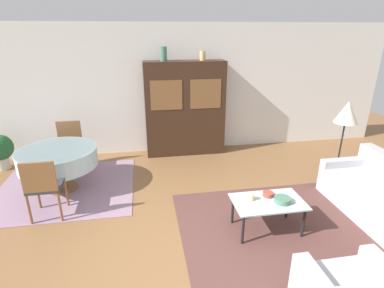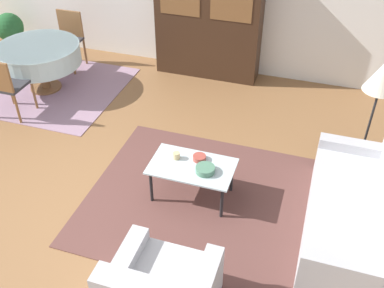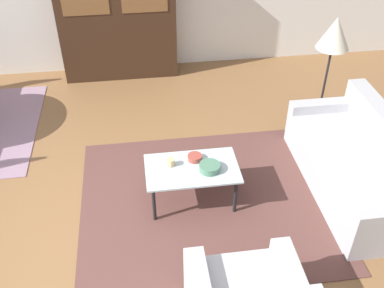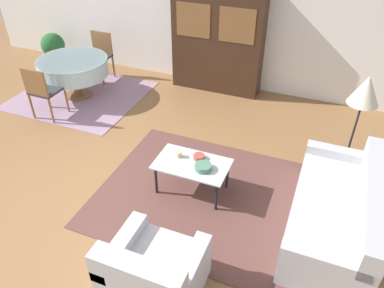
{
  "view_description": "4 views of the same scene",
  "coord_description": "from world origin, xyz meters",
  "px_view_note": "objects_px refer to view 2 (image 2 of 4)",
  "views": [
    {
      "loc": [
        -0.49,
        -2.72,
        2.55
      ],
      "look_at": [
        0.2,
        1.4,
        0.95
      ],
      "focal_mm": 28.0,
      "sensor_mm": 36.0,
      "label": 1
    },
    {
      "loc": [
        2.22,
        -3.14,
        3.62
      ],
      "look_at": [
        1.06,
        0.46,
        0.75
      ],
      "focal_mm": 42.0,
      "sensor_mm": 36.0,
      "label": 2
    },
    {
      "loc": [
        0.58,
        -2.93,
        3.35
      ],
      "look_at": [
        1.06,
        0.46,
        0.75
      ],
      "focal_mm": 42.0,
      "sensor_mm": 36.0,
      "label": 3
    },
    {
      "loc": [
        2.43,
        -2.95,
        3.38
      ],
      "look_at": [
        1.06,
        0.46,
        0.75
      ],
      "focal_mm": 35.0,
      "sensor_mm": 36.0,
      "label": 4
    }
  ],
  "objects_px": {
    "coffee_table": "(192,169)",
    "floor_lamp": "(382,80)",
    "dining_table": "(39,55)",
    "dining_chair_far": "(68,36)",
    "bowl_small": "(199,158)",
    "dining_chair_near": "(5,83)",
    "cup": "(176,156)",
    "bowl": "(205,169)",
    "couch": "(357,215)",
    "potted_plant": "(10,29)",
    "display_cabinet": "(209,16)"
  },
  "relations": [
    {
      "from": "dining_chair_near",
      "to": "cup",
      "type": "xyz_separation_m",
      "value": [
        2.77,
        -0.72,
        -0.05
      ]
    },
    {
      "from": "couch",
      "to": "cup",
      "type": "distance_m",
      "value": 2.0
    },
    {
      "from": "cup",
      "to": "display_cabinet",
      "type": "bearing_deg",
      "value": 99.37
    },
    {
      "from": "bowl",
      "to": "bowl_small",
      "type": "distance_m",
      "value": 0.22
    },
    {
      "from": "floor_lamp",
      "to": "couch",
      "type": "bearing_deg",
      "value": -91.62
    },
    {
      "from": "dining_table",
      "to": "cup",
      "type": "relative_size",
      "value": 15.7
    },
    {
      "from": "potted_plant",
      "to": "dining_chair_near",
      "type": "bearing_deg",
      "value": -54.8
    },
    {
      "from": "floor_lamp",
      "to": "potted_plant",
      "type": "distance_m",
      "value": 6.35
    },
    {
      "from": "dining_chair_near",
      "to": "bowl",
      "type": "relative_size",
      "value": 4.38
    },
    {
      "from": "dining_chair_near",
      "to": "cup",
      "type": "height_order",
      "value": "dining_chair_near"
    },
    {
      "from": "dining_table",
      "to": "dining_chair_far",
      "type": "distance_m",
      "value": 0.84
    },
    {
      "from": "bowl",
      "to": "cup",
      "type": "bearing_deg",
      "value": 161.66
    },
    {
      "from": "coffee_table",
      "to": "dining_table",
      "type": "xyz_separation_m",
      "value": [
        -2.97,
        1.62,
        0.18
      ]
    },
    {
      "from": "couch",
      "to": "bowl",
      "type": "distance_m",
      "value": 1.62
    },
    {
      "from": "display_cabinet",
      "to": "cup",
      "type": "bearing_deg",
      "value": -80.63
    },
    {
      "from": "bowl",
      "to": "potted_plant",
      "type": "xyz_separation_m",
      "value": [
        -4.47,
        2.73,
        -0.08
      ]
    },
    {
      "from": "display_cabinet",
      "to": "cup",
      "type": "xyz_separation_m",
      "value": [
        0.47,
        -2.85,
        -0.5
      ]
    },
    {
      "from": "bowl",
      "to": "potted_plant",
      "type": "height_order",
      "value": "potted_plant"
    },
    {
      "from": "bowl",
      "to": "bowl_small",
      "type": "bearing_deg",
      "value": 123.97
    },
    {
      "from": "display_cabinet",
      "to": "bowl_small",
      "type": "bearing_deg",
      "value": -75.51
    },
    {
      "from": "display_cabinet",
      "to": "bowl",
      "type": "xyz_separation_m",
      "value": [
        0.84,
        -2.98,
        -0.5
      ]
    },
    {
      "from": "couch",
      "to": "coffee_table",
      "type": "relative_size",
      "value": 2.05
    },
    {
      "from": "coffee_table",
      "to": "dining_chair_far",
      "type": "xyz_separation_m",
      "value": [
        -2.97,
        2.46,
        0.14
      ]
    },
    {
      "from": "couch",
      "to": "display_cabinet",
      "type": "relative_size",
      "value": 0.97
    },
    {
      "from": "bowl_small",
      "to": "floor_lamp",
      "type": "bearing_deg",
      "value": 30.93
    },
    {
      "from": "potted_plant",
      "to": "display_cabinet",
      "type": "bearing_deg",
      "value": 3.92
    },
    {
      "from": "coffee_table",
      "to": "floor_lamp",
      "type": "height_order",
      "value": "floor_lamp"
    },
    {
      "from": "coffee_table",
      "to": "cup",
      "type": "relative_size",
      "value": 11.73
    },
    {
      "from": "display_cabinet",
      "to": "dining_chair_near",
      "type": "bearing_deg",
      "value": -137.09
    },
    {
      "from": "dining_chair_near",
      "to": "bowl_small",
      "type": "height_order",
      "value": "dining_chair_near"
    },
    {
      "from": "couch",
      "to": "coffee_table",
      "type": "height_order",
      "value": "couch"
    },
    {
      "from": "coffee_table",
      "to": "dining_table",
      "type": "relative_size",
      "value": 0.75
    },
    {
      "from": "dining_table",
      "to": "potted_plant",
      "type": "bearing_deg",
      "value": 141.83
    },
    {
      "from": "coffee_table",
      "to": "cup",
      "type": "xyz_separation_m",
      "value": [
        -0.21,
        0.07,
        0.09
      ]
    },
    {
      "from": "dining_table",
      "to": "floor_lamp",
      "type": "xyz_separation_m",
      "value": [
        4.79,
        -0.44,
        0.62
      ]
    },
    {
      "from": "couch",
      "to": "dining_chair_far",
      "type": "xyz_separation_m",
      "value": [
        -4.75,
        2.5,
        0.25
      ]
    },
    {
      "from": "coffee_table",
      "to": "bowl_small",
      "type": "distance_m",
      "value": 0.15
    },
    {
      "from": "floor_lamp",
      "to": "potted_plant",
      "type": "bearing_deg",
      "value": 166.33
    },
    {
      "from": "display_cabinet",
      "to": "dining_table",
      "type": "bearing_deg",
      "value": -150.59
    },
    {
      "from": "bowl_small",
      "to": "couch",
      "type": "bearing_deg",
      "value": -5.26
    },
    {
      "from": "dining_chair_far",
      "to": "floor_lamp",
      "type": "relative_size",
      "value": 0.64
    },
    {
      "from": "dining_table",
      "to": "potted_plant",
      "type": "distance_m",
      "value": 1.7
    },
    {
      "from": "couch",
      "to": "dining_chair_far",
      "type": "relative_size",
      "value": 2.08
    },
    {
      "from": "couch",
      "to": "coffee_table",
      "type": "bearing_deg",
      "value": 88.85
    },
    {
      "from": "display_cabinet",
      "to": "couch",
      "type": "bearing_deg",
      "value": -50.28
    },
    {
      "from": "dining_table",
      "to": "couch",
      "type": "bearing_deg",
      "value": -19.25
    },
    {
      "from": "dining_chair_far",
      "to": "couch",
      "type": "bearing_deg",
      "value": 152.25
    },
    {
      "from": "dining_chair_near",
      "to": "floor_lamp",
      "type": "bearing_deg",
      "value": 4.77
    },
    {
      "from": "dining_chair_far",
      "to": "bowl_small",
      "type": "relative_size",
      "value": 6.25
    },
    {
      "from": "couch",
      "to": "bowl",
      "type": "bearing_deg",
      "value": 90.74
    }
  ]
}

